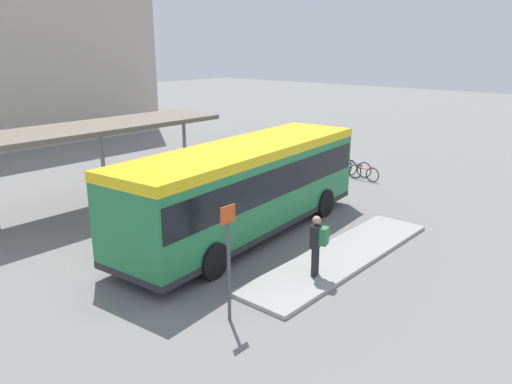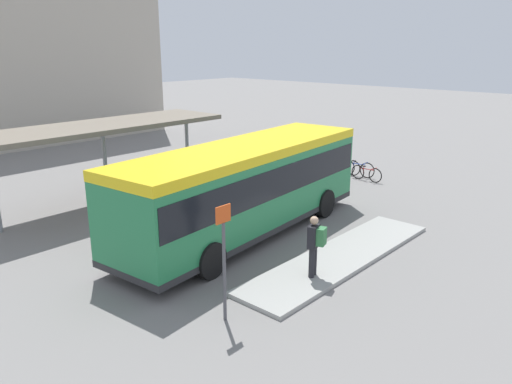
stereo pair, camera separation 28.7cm
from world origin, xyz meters
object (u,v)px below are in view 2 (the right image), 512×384
Objects in this scene: bicycle_orange at (344,166)px; platform_sign at (224,258)px; city_bus at (246,183)px; bicycle_red at (366,173)px; pedestrian_waiting at (315,242)px; bicycle_white at (327,166)px; bicycle_blue at (357,169)px.

bicycle_orange is 0.64× the size of platform_sign.
bicycle_red is (8.85, 0.52, -1.44)m from city_bus.
pedestrian_waiting is at bearing -6.45° from platform_sign.
pedestrian_waiting reaches higher than bicycle_orange.
bicycle_red is 1.04× the size of bicycle_white.
bicycle_orange is (-0.02, 0.75, -0.00)m from bicycle_blue.
bicycle_blue is 1.56m from bicycle_white.
platform_sign reaches higher than bicycle_blue.
platform_sign is at bearing 67.19° from pedestrian_waiting.
pedestrian_waiting is (-1.28, -3.73, -0.69)m from city_bus.
platform_sign reaches higher than bicycle_white.
bicycle_orange reaches higher than bicycle_white.
bicycle_red is 13.80m from platform_sign.
bicycle_red is 0.91× the size of bicycle_orange.
pedestrian_waiting is at bearing -114.36° from city_bus.
bicycle_orange is (9.26, 2.02, -1.41)m from city_bus.
city_bus is 8.99m from bicycle_red.
pedestrian_waiting is 11.70m from bicycle_blue.
city_bus reaches higher than bicycle_blue.
bicycle_red reaches higher than bicycle_white.
bicycle_red is at bearing -83.64° from pedestrian_waiting.
pedestrian_waiting is at bearing -69.44° from bicycle_blue.
city_bus reaches higher than platform_sign.
city_bus is 5.82× the size of bicycle_blue.
bicycle_blue is at bearing 19.58° from bicycle_white.
bicycle_orange is at bearing 31.55° from bicycle_white.
platform_sign is at bearing -75.90° from bicycle_blue.
bicycle_blue is (9.28, 1.27, -1.40)m from city_bus.
pedestrian_waiting is at bearing 113.73° from bicycle_orange.
bicycle_blue is at bearing -81.04° from pedestrian_waiting.
bicycle_blue is at bearing 176.68° from bicycle_orange.
city_bus is 9.58m from bicycle_orange.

